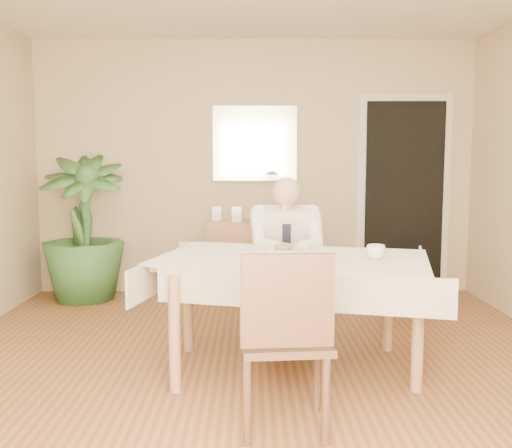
{
  "coord_description": "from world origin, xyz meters",
  "views": [
    {
      "loc": [
        -0.03,
        -3.43,
        1.37
      ],
      "look_at": [
        0.0,
        0.35,
        0.95
      ],
      "focal_mm": 40.0,
      "sensor_mm": 36.0,
      "label": 1
    }
  ],
  "objects_px": {
    "seated_man": "(287,251)",
    "sideboard": "(255,258)",
    "dining_table": "(292,269)",
    "chair_near": "(286,332)",
    "potted_palm": "(83,228)",
    "chair_far": "(284,264)",
    "coffee_mug": "(376,252)"
  },
  "relations": [
    {
      "from": "seated_man",
      "to": "sideboard",
      "type": "relative_size",
      "value": 1.3
    },
    {
      "from": "dining_table",
      "to": "chair_near",
      "type": "bearing_deg",
      "value": -81.91
    },
    {
      "from": "seated_man",
      "to": "potted_palm",
      "type": "height_order",
      "value": "potted_palm"
    },
    {
      "from": "chair_far",
      "to": "sideboard",
      "type": "relative_size",
      "value": 1.0
    },
    {
      "from": "sideboard",
      "to": "potted_palm",
      "type": "bearing_deg",
      "value": -168.95
    },
    {
      "from": "chair_near",
      "to": "sideboard",
      "type": "bearing_deg",
      "value": 88.01
    },
    {
      "from": "dining_table",
      "to": "sideboard",
      "type": "distance_m",
      "value": 2.14
    },
    {
      "from": "chair_near",
      "to": "seated_man",
      "type": "xyz_separation_m",
      "value": [
        0.1,
        1.51,
        0.16
      ]
    },
    {
      "from": "chair_far",
      "to": "potted_palm",
      "type": "height_order",
      "value": "potted_palm"
    },
    {
      "from": "chair_near",
      "to": "potted_palm",
      "type": "xyz_separation_m",
      "value": [
        -1.83,
        2.84,
        0.19
      ]
    },
    {
      "from": "chair_near",
      "to": "coffee_mug",
      "type": "height_order",
      "value": "chair_near"
    },
    {
      "from": "chair_near",
      "to": "coffee_mug",
      "type": "bearing_deg",
      "value": 48.0
    },
    {
      "from": "seated_man",
      "to": "potted_palm",
      "type": "bearing_deg",
      "value": 145.32
    },
    {
      "from": "dining_table",
      "to": "chair_near",
      "type": "distance_m",
      "value": 0.93
    },
    {
      "from": "seated_man",
      "to": "potted_palm",
      "type": "relative_size",
      "value": 0.87
    },
    {
      "from": "sideboard",
      "to": "potted_palm",
      "type": "relative_size",
      "value": 0.67
    },
    {
      "from": "dining_table",
      "to": "seated_man",
      "type": "bearing_deg",
      "value": 104.14
    },
    {
      "from": "chair_near",
      "to": "potted_palm",
      "type": "bearing_deg",
      "value": 118.23
    },
    {
      "from": "chair_far",
      "to": "chair_near",
      "type": "bearing_deg",
      "value": -97.9
    },
    {
      "from": "chair_far",
      "to": "seated_man",
      "type": "height_order",
      "value": "seated_man"
    },
    {
      "from": "potted_palm",
      "to": "chair_near",
      "type": "bearing_deg",
      "value": -57.26
    },
    {
      "from": "chair_far",
      "to": "coffee_mug",
      "type": "bearing_deg",
      "value": -67.64
    },
    {
      "from": "chair_near",
      "to": "sideboard",
      "type": "height_order",
      "value": "chair_near"
    },
    {
      "from": "potted_palm",
      "to": "sideboard",
      "type": "bearing_deg",
      "value": 6.17
    },
    {
      "from": "coffee_mug",
      "to": "sideboard",
      "type": "bearing_deg",
      "value": 108.54
    },
    {
      "from": "dining_table",
      "to": "potted_palm",
      "type": "height_order",
      "value": "potted_palm"
    },
    {
      "from": "coffee_mug",
      "to": "sideboard",
      "type": "xyz_separation_m",
      "value": [
        -0.75,
        2.22,
        -0.42
      ]
    },
    {
      "from": "chair_far",
      "to": "coffee_mug",
      "type": "xyz_separation_m",
      "value": [
        0.52,
        -1.0,
        0.26
      ]
    },
    {
      "from": "chair_far",
      "to": "sideboard",
      "type": "bearing_deg",
      "value": 95.86
    },
    {
      "from": "chair_near",
      "to": "potted_palm",
      "type": "distance_m",
      "value": 3.38
    },
    {
      "from": "seated_man",
      "to": "potted_palm",
      "type": "xyz_separation_m",
      "value": [
        -1.92,
        1.33,
        0.03
      ]
    },
    {
      "from": "dining_table",
      "to": "seated_man",
      "type": "xyz_separation_m",
      "value": [
        -0.0,
        0.59,
        0.02
      ]
    }
  ]
}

